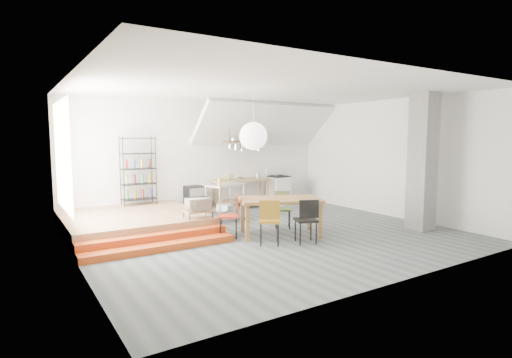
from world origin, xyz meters
TOP-DOWN VIEW (x-y plane):
  - floor at (0.00, 0.00)m, footprint 8.00×8.00m
  - wall_back at (0.00, 3.50)m, footprint 8.00×0.04m
  - wall_left at (-4.00, 0.00)m, footprint 0.04×7.00m
  - wall_right at (4.00, 0.00)m, footprint 0.04×7.00m
  - ceiling at (0.00, 0.00)m, footprint 8.00×7.00m
  - slope_ceiling at (1.80, 2.90)m, footprint 4.40×1.44m
  - window_pane at (-3.98, 1.50)m, footprint 0.02×2.50m
  - platform at (-2.50, 2.00)m, footprint 3.00×3.00m
  - step_lower at (-2.50, 0.05)m, footprint 3.00×0.35m
  - step_upper at (-2.50, 0.40)m, footprint 3.00×0.35m
  - concrete_column at (3.30, -1.50)m, footprint 0.50×0.50m
  - kitchen_counter at (1.10, 3.15)m, footprint 1.80×0.60m
  - stove at (2.50, 3.16)m, footprint 0.60×0.60m
  - pot_rack at (1.13, 2.92)m, footprint 1.20×0.50m
  - wire_shelving at (-2.00, 3.20)m, footprint 0.88×0.38m
  - microwave_shelf at (-1.40, 0.75)m, footprint 0.60×0.40m
  - paper_lantern at (-0.40, 0.04)m, footprint 0.60×0.60m
  - dining_table at (0.15, -0.20)m, footprint 2.00×1.60m
  - chair_mustard at (-0.53, -0.77)m, footprint 0.60×0.60m
  - chair_black at (0.19, -1.08)m, footprint 0.55×0.55m
  - chair_olive at (0.67, 0.43)m, footprint 0.56×0.56m
  - chair_red at (-0.84, 0.22)m, footprint 0.58×0.58m
  - rolling_cart at (-0.20, 1.73)m, footprint 1.11×0.85m
  - mini_fridge at (-0.44, 3.20)m, footprint 0.47×0.47m
  - microwave at (-1.40, 0.75)m, footprint 0.52×0.36m
  - bowl at (1.07, 3.10)m, footprint 0.27×0.27m

SIDE VIEW (x-z plane):
  - floor at x=0.00m, z-range 0.00..0.00m
  - step_lower at x=-2.50m, z-range 0.00..0.13m
  - step_upper at x=-2.50m, z-range 0.00..0.27m
  - platform at x=-2.50m, z-range 0.00..0.40m
  - mini_fridge at x=-0.44m, z-range 0.00..0.79m
  - stove at x=2.50m, z-range -0.11..1.07m
  - chair_olive at x=0.67m, z-range 0.09..0.96m
  - microwave_shelf at x=-1.40m, z-range 0.46..0.63m
  - chair_red at x=-0.84m, z-range 0.09..1.01m
  - chair_black at x=0.19m, z-range 0.09..1.02m
  - chair_mustard at x=-0.53m, z-range 0.09..1.03m
  - kitchen_counter at x=1.10m, z-range 0.17..1.08m
  - rolling_cart at x=-0.20m, z-range 0.15..1.13m
  - microwave at x=-1.40m, z-range 0.56..0.85m
  - dining_table at x=0.15m, z-range 0.33..1.16m
  - bowl at x=1.07m, z-range 0.91..0.97m
  - wire_shelving at x=-2.00m, z-range 0.43..2.23m
  - wall_back at x=0.00m, z-range 0.00..3.20m
  - wall_left at x=-4.00m, z-range 0.00..3.20m
  - wall_right at x=4.00m, z-range 0.00..3.20m
  - concrete_column at x=3.30m, z-range 0.00..3.20m
  - window_pane at x=-3.98m, z-range 0.70..2.90m
  - pot_rack at x=1.13m, z-range 1.26..2.69m
  - paper_lantern at x=-0.40m, z-range 1.90..2.50m
  - slope_ceiling at x=1.80m, z-range 1.89..3.21m
  - ceiling at x=0.00m, z-range 3.19..3.21m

